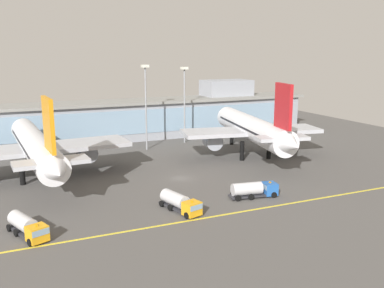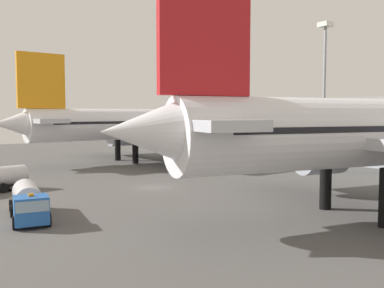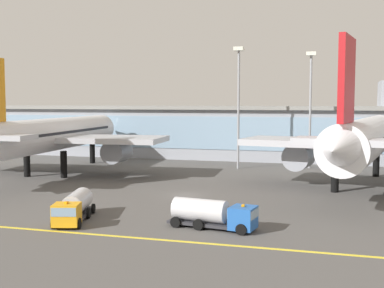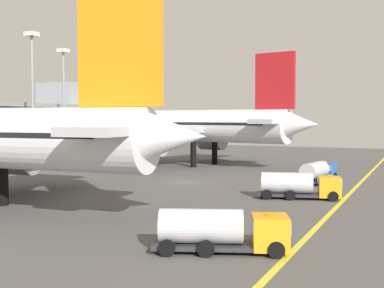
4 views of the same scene
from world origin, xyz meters
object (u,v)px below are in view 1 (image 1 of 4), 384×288
object	(u,v)px
baggage_tug_near	(181,203)
apron_light_mast_centre	(184,93)
airliner_near_left	(36,147)
service_truck_far	(28,227)
fuel_tanker_truck	(255,189)
airliner_near_right	(252,129)
apron_light_mast_west	(146,95)

from	to	relation	value
baggage_tug_near	apron_light_mast_centre	size ratio (longest dim) A/B	0.42
airliner_near_left	service_truck_far	size ratio (longest dim) A/B	5.67
fuel_tanker_truck	service_truck_far	distance (m)	39.25
airliner_near_left	fuel_tanker_truck	size ratio (longest dim) A/B	5.66
airliner_near_left	baggage_tug_near	world-z (taller)	airliner_near_left
apron_light_mast_centre	airliner_near_left	bearing A→B (deg)	-153.57
apron_light_mast_centre	fuel_tanker_truck	bearing A→B (deg)	-97.68
apron_light_mast_centre	baggage_tug_near	bearing A→B (deg)	-113.33
airliner_near_right	baggage_tug_near	xyz separation A→B (m)	(-30.76, -27.89, -5.78)
service_truck_far	baggage_tug_near	bearing A→B (deg)	69.10
baggage_tug_near	airliner_near_left	bearing A→B (deg)	-160.92
airliner_near_right	fuel_tanker_truck	bearing A→B (deg)	160.02
airliner_near_right	apron_light_mast_west	size ratio (longest dim) A/B	2.16
airliner_near_left	airliner_near_right	bearing A→B (deg)	-96.19
airliner_near_right	fuel_tanker_truck	world-z (taller)	airliner_near_right
airliner_near_right	baggage_tug_near	distance (m)	41.92
apron_light_mast_west	airliner_near_right	bearing A→B (deg)	-40.50
fuel_tanker_truck	apron_light_mast_west	size ratio (longest dim) A/B	0.41
baggage_tug_near	airliner_near_right	bearing A→B (deg)	116.59
apron_light_mast_west	fuel_tanker_truck	bearing A→B (deg)	-82.05
baggage_tug_near	apron_light_mast_west	distance (m)	49.33
airliner_near_left	apron_light_mast_centre	world-z (taller)	apron_light_mast_centre
apron_light_mast_west	apron_light_mast_centre	xyz separation A→B (m)	(13.06, 4.28, -0.48)
airliner_near_left	service_truck_far	distance (m)	30.68
service_truck_far	apron_light_mast_centre	xyz separation A→B (m)	(45.93, 51.13, 13.11)
fuel_tanker_truck	apron_light_mast_centre	bearing A→B (deg)	90.85
apron_light_mast_west	airliner_near_left	bearing A→B (deg)	-150.22
airliner_near_left	fuel_tanker_truck	bearing A→B (deg)	-132.78
apron_light_mast_west	baggage_tug_near	bearing A→B (deg)	-100.80
baggage_tug_near	apron_light_mast_centre	distance (m)	56.92
airliner_near_left	baggage_tug_near	size ratio (longest dim) A/B	5.63
baggage_tug_near	apron_light_mast_west	size ratio (longest dim) A/B	0.41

